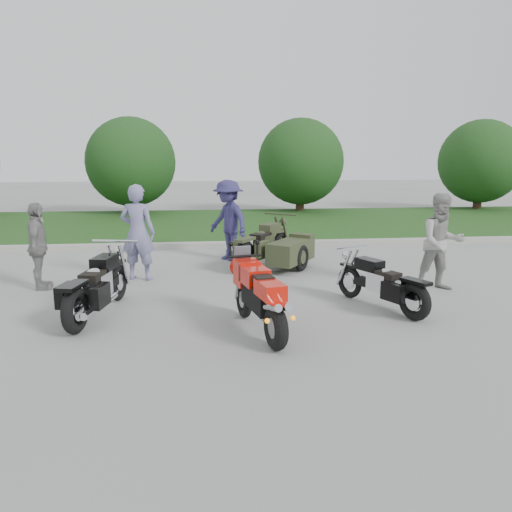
{
  "coord_description": "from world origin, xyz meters",
  "views": [
    {
      "loc": [
        -0.07,
        -7.52,
        2.54
      ],
      "look_at": [
        0.8,
        0.87,
        0.8
      ],
      "focal_mm": 35.0,
      "sensor_mm": 36.0,
      "label": 1
    }
  ],
  "objects": [
    {
      "name": "ground",
      "position": [
        0.0,
        0.0,
        0.0
      ],
      "size": [
        80.0,
        80.0,
        0.0
      ],
      "primitive_type": "plane",
      "color": "#999994",
      "rests_on": "ground"
    },
    {
      "name": "person_back",
      "position": [
        -3.2,
        2.07,
        0.83
      ],
      "size": [
        0.56,
        1.02,
        1.65
      ],
      "primitive_type": "imported",
      "rotation": [
        0.0,
        0.0,
        1.74
      ],
      "color": "gray",
      "rests_on": "ground"
    },
    {
      "name": "sportbike_red",
      "position": [
        0.68,
        -0.74,
        0.56
      ],
      "size": [
        0.66,
        1.99,
        0.96
      ],
      "rotation": [
        0.0,
        0.0,
        0.22
      ],
      "color": "black",
      "rests_on": "ground"
    },
    {
      "name": "tree_far_right",
      "position": [
        12.0,
        13.5,
        2.19
      ],
      "size": [
        3.6,
        3.6,
        4.0
      ],
      "color": "#3F2B1C",
      "rests_on": "ground"
    },
    {
      "name": "person_stripe",
      "position": [
        -1.42,
        2.62,
        0.97
      ],
      "size": [
        0.8,
        0.63,
        1.95
      ],
      "primitive_type": "imported",
      "rotation": [
        0.0,
        0.0,
        2.9
      ],
      "color": "slate",
      "rests_on": "ground"
    },
    {
      "name": "person_denim",
      "position": [
        0.5,
        4.37,
        0.96
      ],
      "size": [
        1.31,
        1.43,
        1.93
      ],
      "primitive_type": "imported",
      "rotation": [
        0.0,
        0.0,
        -0.95
      ],
      "color": "navy",
      "rests_on": "ground"
    },
    {
      "name": "curb",
      "position": [
        0.0,
        6.0,
        0.07
      ],
      "size": [
        60.0,
        0.3,
        0.15
      ],
      "primitive_type": "cube",
      "color": "#A09D96",
      "rests_on": "ground"
    },
    {
      "name": "tree_mid_left",
      "position": [
        -3.0,
        13.5,
        2.19
      ],
      "size": [
        3.6,
        3.6,
        4.0
      ],
      "color": "#3F2B1C",
      "rests_on": "ground"
    },
    {
      "name": "tree_mid_right",
      "position": [
        4.0,
        13.5,
        2.19
      ],
      "size": [
        3.6,
        3.6,
        4.0
      ],
      "color": "#3F2B1C",
      "rests_on": "ground"
    },
    {
      "name": "cruiser_right",
      "position": [
        2.85,
        0.15,
        0.4
      ],
      "size": [
        1.02,
        1.91,
        0.79
      ],
      "rotation": [
        0.0,
        0.0,
        0.45
      ],
      "color": "black",
      "rests_on": "ground"
    },
    {
      "name": "cruiser_left",
      "position": [
        -1.78,
        0.24,
        0.46
      ],
      "size": [
        0.62,
        2.32,
        0.9
      ],
      "rotation": [
        0.0,
        0.0,
        -0.2
      ],
      "color": "black",
      "rests_on": "ground"
    },
    {
      "name": "person_grey",
      "position": [
        4.32,
        1.22,
        0.91
      ],
      "size": [
        0.89,
        0.7,
        1.82
      ],
      "primitive_type": "imported",
      "rotation": [
        0.0,
        0.0,
        -0.01
      ],
      "color": "#999893",
      "rests_on": "ground"
    },
    {
      "name": "cruiser_sidecar",
      "position": [
        1.57,
        3.33,
        0.44
      ],
      "size": [
        1.94,
        2.25,
        0.93
      ],
      "rotation": [
        0.0,
        0.0,
        -0.61
      ],
      "color": "black",
      "rests_on": "ground"
    },
    {
      "name": "grass_strip",
      "position": [
        0.0,
        10.15,
        0.07
      ],
      "size": [
        60.0,
        8.0,
        0.14
      ],
      "primitive_type": "cube",
      "color": "#28581E",
      "rests_on": "ground"
    }
  ]
}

